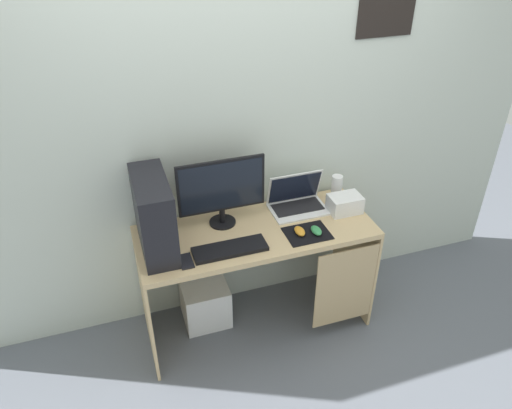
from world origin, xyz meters
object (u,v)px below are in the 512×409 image
object	(u,v)px
projector	(345,204)
mouse_right	(316,230)
subwoofer	(205,302)
speaker	(337,187)
keyboard	(230,249)
cell_phone	(186,261)
pc_tower	(154,215)
laptop	(297,201)
mouse_left	(300,231)
monitor	(221,190)

from	to	relation	value
projector	mouse_right	bearing A→B (deg)	-148.66
projector	subwoofer	bearing A→B (deg)	172.45
speaker	keyboard	world-z (taller)	speaker
keyboard	cell_phone	world-z (taller)	keyboard
speaker	keyboard	bearing A→B (deg)	-158.70
pc_tower	mouse_right	xyz separation A→B (m)	(0.90, -0.17, -0.20)
laptop	mouse_right	xyz separation A→B (m)	(0.00, -0.29, -0.03)
cell_phone	pc_tower	bearing A→B (deg)	124.06
mouse_left	speaker	bearing A→B (deg)	37.96
mouse_right	cell_phone	world-z (taller)	mouse_right
keyboard	mouse_left	world-z (taller)	mouse_left
projector	mouse_left	world-z (taller)	projector
projector	subwoofer	size ratio (longest dim) A/B	0.68
monitor	cell_phone	size ratio (longest dim) A/B	4.01
pc_tower	monitor	size ratio (longest dim) A/B	0.88
mouse_right	projector	bearing A→B (deg)	31.34
monitor	mouse_right	distance (m)	0.60
pc_tower	laptop	distance (m)	0.93
mouse_right	cell_phone	bearing A→B (deg)	-178.90
keyboard	cell_phone	distance (m)	0.25
speaker	mouse_left	size ratio (longest dim) A/B	1.70
speaker	keyboard	xyz separation A→B (m)	(-0.81, -0.32, -0.07)
speaker	subwoofer	size ratio (longest dim) A/B	0.55
mouse_left	mouse_right	xyz separation A→B (m)	(0.09, -0.03, 0.00)
laptop	cell_phone	world-z (taller)	laptop
laptop	speaker	distance (m)	0.29
laptop	subwoofer	bearing A→B (deg)	-178.98
monitor	cell_phone	bearing A→B (deg)	-134.90
speaker	keyboard	size ratio (longest dim) A/B	0.39
mouse_right	cell_phone	distance (m)	0.78
projector	keyboard	bearing A→B (deg)	-168.82
mouse_right	subwoofer	size ratio (longest dim) A/B	0.32
mouse_left	subwoofer	bearing A→B (deg)	154.75
keyboard	projector	bearing A→B (deg)	11.18
monitor	mouse_left	distance (m)	0.52
speaker	mouse_right	xyz separation A→B (m)	(-0.28, -0.32, -0.06)
speaker	pc_tower	bearing A→B (deg)	-172.58
cell_phone	subwoofer	world-z (taller)	cell_phone
pc_tower	projector	world-z (taller)	pc_tower
mouse_left	subwoofer	distance (m)	0.87
pc_tower	cell_phone	distance (m)	0.31
speaker	laptop	bearing A→B (deg)	-174.24
pc_tower	mouse_left	xyz separation A→B (m)	(0.81, -0.14, -0.20)
speaker	cell_phone	world-z (taller)	speaker
mouse_left	keyboard	bearing A→B (deg)	-177.35
pc_tower	mouse_right	distance (m)	0.94
projector	cell_phone	bearing A→B (deg)	-170.43
pc_tower	cell_phone	size ratio (longest dim) A/B	3.54
pc_tower	speaker	distance (m)	1.21
pc_tower	monitor	bearing A→B (deg)	14.53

